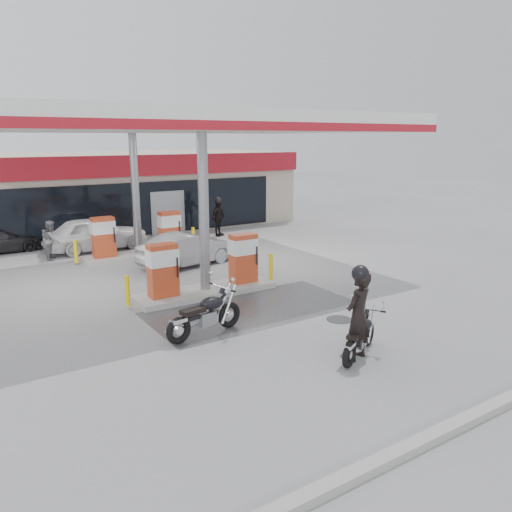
{
  "coord_description": "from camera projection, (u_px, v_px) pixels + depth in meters",
  "views": [
    {
      "loc": [
        -6.83,
        -11.49,
        4.82
      ],
      "look_at": [
        1.42,
        1.26,
        1.2
      ],
      "focal_mm": 35.0,
      "sensor_mm": 36.0,
      "label": 1
    }
  ],
  "objects": [
    {
      "name": "store_building",
      "position": [
        85.0,
        191.0,
        26.66
      ],
      "size": [
        22.0,
        8.22,
        4.0
      ],
      "color": "#B9AD9B",
      "rests_on": "ground"
    },
    {
      "name": "hatchback_silver",
      "position": [
        188.0,
        249.0,
        19.13
      ],
      "size": [
        4.07,
        2.09,
        1.28
      ],
      "primitive_type": "imported",
      "rotation": [
        0.0,
        0.0,
        1.77
      ],
      "color": "gray",
      "rests_on": "ground"
    },
    {
      "name": "canopy",
      "position": [
        161.0,
        124.0,
        16.97
      ],
      "size": [
        16.0,
        10.02,
        5.51
      ],
      "color": "silver",
      "rests_on": "ground"
    },
    {
      "name": "pump_island_far",
      "position": [
        138.0,
        240.0,
        20.48
      ],
      "size": [
        5.14,
        1.3,
        1.78
      ],
      "color": "#9E9E99",
      "rests_on": "ground"
    },
    {
      "name": "drain_cover",
      "position": [
        339.0,
        319.0,
        13.53
      ],
      "size": [
        0.7,
        0.7,
        0.01
      ],
      "primitive_type": "cylinder",
      "color": "#38383A",
      "rests_on": "ground"
    },
    {
      "name": "pump_island_near",
      "position": [
        205.0,
        272.0,
        15.58
      ],
      "size": [
        5.14,
        1.3,
        1.78
      ],
      "color": "#9E9E99",
      "rests_on": "ground"
    },
    {
      "name": "main_motorcycle",
      "position": [
        360.0,
        337.0,
        11.22
      ],
      "size": [
        1.78,
        1.06,
        0.99
      ],
      "rotation": [
        0.0,
        0.0,
        0.48
      ],
      "color": "black",
      "rests_on": "ground"
    },
    {
      "name": "wet_patch",
      "position": [
        253.0,
        309.0,
        14.37
      ],
      "size": [
        6.0,
        3.0,
        0.0
      ],
      "primitive_type": "cube",
      "color": "#4C4C4F",
      "rests_on": "ground"
    },
    {
      "name": "sedan_white",
      "position": [
        96.0,
        234.0,
        21.69
      ],
      "size": [
        4.36,
        1.77,
        1.48
      ],
      "primitive_type": "imported",
      "rotation": [
        0.0,
        0.0,
        1.57
      ],
      "color": "white",
      "rests_on": "ground"
    },
    {
      "name": "biker_main",
      "position": [
        358.0,
        316.0,
        10.92
      ],
      "size": [
        0.85,
        0.68,
        2.03
      ],
      "primitive_type": "imported",
      "rotation": [
        0.0,
        0.0,
        3.45
      ],
      "color": "black",
      "rests_on": "ground"
    },
    {
      "name": "attendant",
      "position": [
        52.0,
        240.0,
        20.06
      ],
      "size": [
        0.84,
        0.93,
        1.59
      ],
      "primitive_type": "imported",
      "rotation": [
        0.0,
        0.0,
        1.21
      ],
      "color": "slate",
      "rests_on": "ground"
    },
    {
      "name": "kerb",
      "position": [
        452.0,
        427.0,
        8.38
      ],
      "size": [
        28.0,
        0.25,
        0.15
      ],
      "primitive_type": "cube",
      "color": "gray",
      "rests_on": "ground"
    },
    {
      "name": "ground",
      "position": [
        238.0,
        312.0,
        14.11
      ],
      "size": [
        90.0,
        90.0,
        0.0
      ],
      "primitive_type": "plane",
      "color": "gray",
      "rests_on": "ground"
    },
    {
      "name": "biker_walking",
      "position": [
        218.0,
        218.0,
        24.85
      ],
      "size": [
        1.16,
        0.91,
        1.83
      ],
      "primitive_type": "imported",
      "rotation": [
        0.0,
        0.0,
        0.51
      ],
      "color": "black",
      "rests_on": "ground"
    },
    {
      "name": "parked_motorcycle",
      "position": [
        206.0,
        315.0,
        12.38
      ],
      "size": [
        2.25,
        0.86,
        1.16
      ],
      "rotation": [
        0.0,
        0.0,
        0.17
      ],
      "color": "black",
      "rests_on": "ground"
    },
    {
      "name": "parked_car_right",
      "position": [
        206.0,
        213.0,
        28.7
      ],
      "size": [
        4.14,
        2.08,
        1.13
      ],
      "primitive_type": "imported",
      "rotation": [
        0.0,
        0.0,
        1.52
      ],
      "color": "#A9ACB1",
      "rests_on": "ground"
    }
  ]
}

